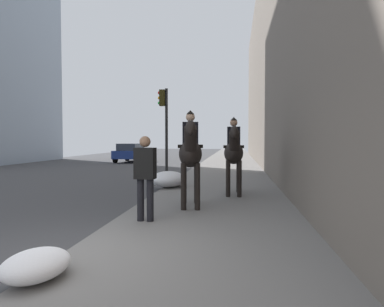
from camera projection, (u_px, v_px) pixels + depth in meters
The scene contains 8 objects.
sidewalk_slab at pixel (198, 262), 4.86m from camera, with size 120.00×3.91×0.12m, color slate.
mounted_horse_near at pixel (190, 152), 8.45m from camera, with size 2.15×0.76×2.35m.
mounted_horse_far at pixel (234, 152), 10.30m from camera, with size 2.15×0.61×2.30m.
pedestrian_greeting at pixel (145, 172), 7.00m from camera, with size 0.28×0.42×1.70m.
car_near_lane at pixel (131, 152), 27.36m from camera, with size 4.22×2.03×1.44m.
traffic_light_near_curb at pixel (165, 119), 15.23m from camera, with size 0.20×0.44×3.95m.
snow_pile_near at pixel (36, 265), 4.12m from camera, with size 0.95×0.73×0.33m, color white.
snow_pile_far at pixel (168, 179), 12.12m from camera, with size 1.55×1.19×0.54m, color white.
Camera 1 is at (-4.77, -2.47, 1.75)m, focal length 32.88 mm.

